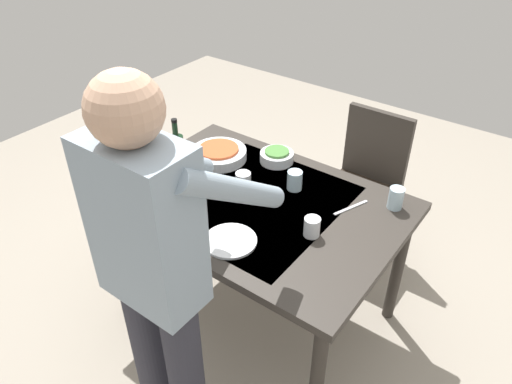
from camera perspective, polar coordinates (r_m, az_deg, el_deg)
name	(u,v)px	position (r m, az deg, el deg)	size (l,w,h in m)	color
ground_plane	(256,310)	(2.85, 0.00, -13.64)	(6.00, 6.00, 0.00)	#9E9384
dining_table	(256,214)	(2.37, 0.00, -2.58)	(1.37, 0.97, 0.77)	#332D28
chair_near	(366,176)	(3.02, 12.80, 1.85)	(0.40, 0.40, 0.91)	black
person_server	(157,272)	(1.72, -11.55, -9.16)	(0.42, 0.61, 1.69)	#2D2D38
wine_bottle	(177,152)	(2.52, -9.21, 4.66)	(0.07, 0.07, 0.30)	black
wine_glass_left	(152,153)	(2.55, -12.15, 4.52)	(0.07, 0.07, 0.15)	white
water_cup_near_left	(312,227)	(2.11, 6.59, -4.09)	(0.07, 0.07, 0.09)	silver
water_cup_near_right	(396,198)	(2.34, 16.09, -0.70)	(0.07, 0.07, 0.11)	silver
water_cup_far_left	(295,180)	(2.39, 4.56, 1.38)	(0.07, 0.07, 0.10)	silver
water_cup_far_right	(243,182)	(2.37, -1.51, 1.20)	(0.08, 0.08, 0.10)	silver
serving_bowl_pasta	(219,154)	(2.63, -4.40, 4.51)	(0.30, 0.30, 0.07)	silver
side_bowl_salad	(277,156)	(2.61, 2.46, 4.23)	(0.18, 0.18, 0.07)	silver
dinner_plate_near	(165,210)	(2.29, -10.65, -2.13)	(0.23, 0.23, 0.01)	silver
dinner_plate_far	(230,241)	(2.09, -3.03, -5.74)	(0.23, 0.23, 0.01)	silver
table_knife	(351,208)	(2.32, 11.07, -1.81)	(0.01, 0.20, 0.01)	silver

